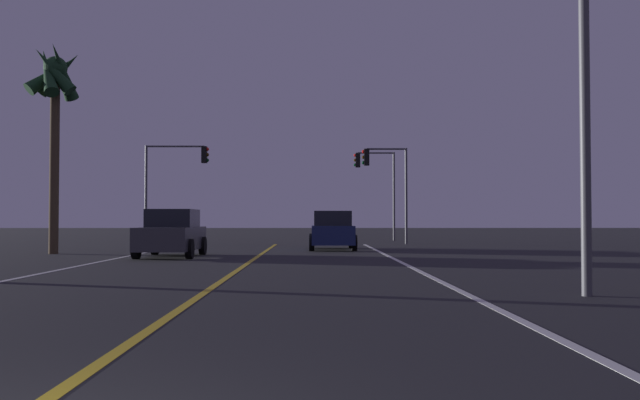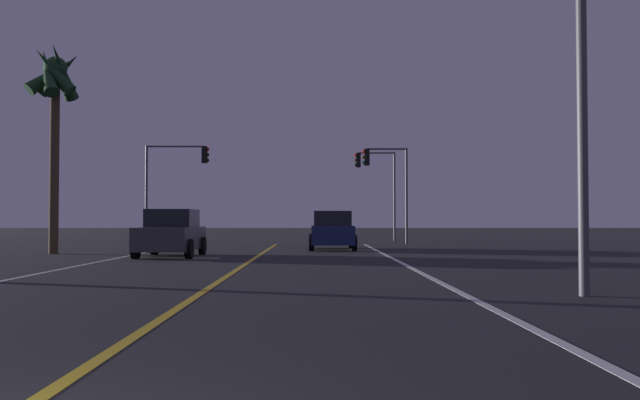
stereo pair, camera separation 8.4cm
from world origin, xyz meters
TOP-DOWN VIEW (x-y plane):
  - lane_edge_right at (4.73, 13.32)m, footprint 0.16×38.64m
  - lane_edge_left at (-4.73, 13.32)m, footprint 0.16×38.64m
  - lane_center_divider at (0.00, 13.32)m, footprint 0.16×38.64m
  - car_oncoming at (-3.08, 20.88)m, footprint 2.02×4.30m
  - car_ahead_far at (2.83, 26.38)m, footprint 2.02×4.30m
  - traffic_light_near_right at (5.90, 33.14)m, footprint 2.48×0.36m
  - traffic_light_near_left at (-5.40, 33.14)m, footprint 3.47×0.36m
  - traffic_light_far_right at (5.88, 38.64)m, footprint 2.58×0.36m
  - palm_tree_left_mid at (-8.08, 22.90)m, footprint 2.23×2.21m

SIDE VIEW (x-z plane):
  - lane_edge_right at x=4.73m, z-range 0.00..0.01m
  - lane_edge_left at x=-4.73m, z-range 0.00..0.01m
  - lane_center_divider at x=0.00m, z-range 0.00..0.01m
  - car_oncoming at x=-3.08m, z-range -0.03..1.67m
  - car_ahead_far at x=2.83m, z-range -0.03..1.67m
  - traffic_light_near_right at x=5.90m, z-range 1.24..6.46m
  - traffic_light_near_left at x=-5.40m, z-range 1.32..6.66m
  - traffic_light_far_right at x=5.88m, z-range 1.31..6.85m
  - palm_tree_left_mid at x=-8.08m, z-range 2.38..10.59m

